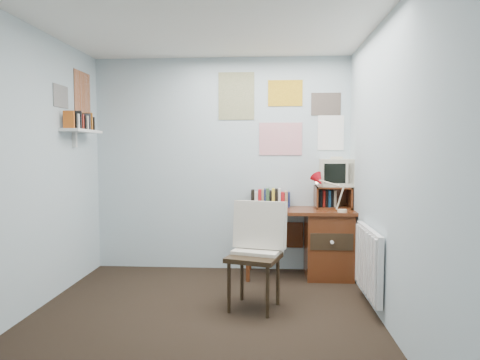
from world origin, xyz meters
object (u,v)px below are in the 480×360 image
at_px(desk, 323,241).
at_px(crt_tv, 336,171).
at_px(radiator, 369,261).
at_px(desk_lamp, 342,195).
at_px(wall_shelf, 82,131).
at_px(tv_riser, 333,197).
at_px(desk_chair, 254,257).

relative_size(desk, crt_tv, 3.38).
bearing_deg(radiator, desk_lamp, 98.91).
height_order(desk_lamp, wall_shelf, wall_shelf).
distance_m(tv_riser, wall_shelf, 2.83).
bearing_deg(radiator, tv_riser, 99.28).
xyz_separation_m(desk_chair, radiator, (1.03, 0.10, -0.04)).
relative_size(tv_riser, crt_tv, 1.13).
relative_size(radiator, wall_shelf, 1.29).
height_order(desk, radiator, desk).
bearing_deg(desk_lamp, desk, 120.59).
height_order(crt_tv, wall_shelf, wall_shelf).
relative_size(desk_lamp, radiator, 0.46).
distance_m(desk_chair, radiator, 1.04).
xyz_separation_m(desk_chair, wall_shelf, (-1.83, 0.65, 1.16)).
bearing_deg(desk_chair, desk_lamp, 58.95).
xyz_separation_m(desk_lamp, radiator, (0.12, -0.74, -0.52)).
xyz_separation_m(desk, wall_shelf, (-2.57, -0.38, 1.21)).
bearing_deg(desk, desk_lamp, -48.31).
bearing_deg(desk, radiator, -72.76).
distance_m(desk_lamp, tv_riser, 0.32).
distance_m(desk_lamp, crt_tv, 0.40).
xyz_separation_m(desk, desk_chair, (-0.74, -1.03, 0.06)).
bearing_deg(wall_shelf, crt_tv, 10.59).
bearing_deg(crt_tv, wall_shelf, -169.30).
height_order(radiator, wall_shelf, wall_shelf).
height_order(desk, tv_riser, tv_riser).
height_order(desk_chair, radiator, desk_chair).
bearing_deg(desk_lamp, radiator, -92.19).
relative_size(desk_chair, crt_tv, 2.61).
xyz_separation_m(desk, radiator, (0.29, -0.93, 0.01)).
relative_size(desk_chair, desk_lamp, 2.53).
bearing_deg(desk_chair, tv_riser, 69.57).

